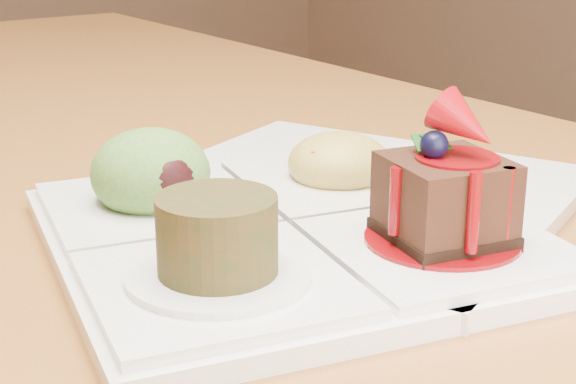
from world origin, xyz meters
TOP-DOWN VIEW (x-y plane):
  - dining_table at (0.00, 0.00)m, footprint 1.00×1.80m
  - sampler_plate at (0.11, -0.20)m, footprint 0.32×0.32m
  - second_plate at (0.18, -0.16)m, footprint 0.36×0.36m

SIDE VIEW (x-z plane):
  - dining_table at x=0.00m, z-range 0.31..1.06m
  - second_plate at x=0.18m, z-range 0.75..0.76m
  - sampler_plate at x=0.11m, z-range 0.72..0.82m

